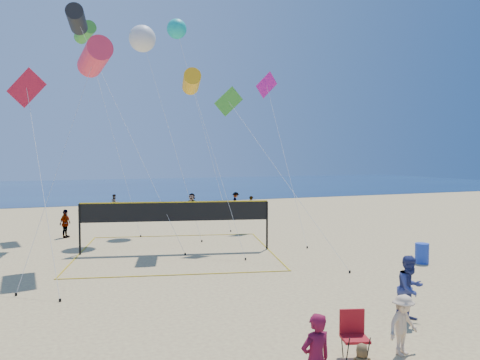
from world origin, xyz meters
name	(u,v)px	position (x,y,z in m)	size (l,w,h in m)	color
ground	(325,351)	(0.00, 0.00, 0.00)	(120.00, 120.00, 0.00)	#D0BB75
ocean	(103,188)	(0.00, 62.00, 0.01)	(140.00, 50.00, 0.03)	#10244F
bystander_a	(410,288)	(3.39, 0.92, 0.96)	(0.93, 0.72, 1.91)	navy
bystander_b	(403,325)	(1.64, -0.85, 0.73)	(0.94, 0.54, 1.46)	beige
far_person_0	(65,224)	(-5.74, 19.20, 0.83)	(0.97, 0.40, 1.66)	gray
far_person_1	(192,205)	(3.60, 25.51, 0.93)	(1.72, 0.55, 1.86)	gray
far_person_2	(251,207)	(7.82, 23.52, 0.84)	(0.61, 0.40, 1.67)	gray
far_person_3	(115,203)	(-1.68, 30.85, 0.76)	(0.73, 0.57, 1.51)	gray
far_person_4	(236,202)	(8.07, 27.63, 0.83)	(1.07, 0.62, 1.66)	gray
camp_chair	(354,331)	(0.44, -0.55, 0.63)	(0.74, 0.86, 1.24)	maroon
trash_barrel	(422,253)	(8.99, 6.55, 0.45)	(0.59, 0.59, 0.89)	#1B3CB4
volleyball_net	(176,217)	(-0.65, 12.93, 1.73)	(11.27, 11.16, 2.52)	black
kite_0	(95,57)	(-4.42, 12.58, 9.23)	(3.81, 6.31, 9.97)	#EF2D4B
kite_1	(77,19)	(-4.91, 18.80, 12.52)	(5.20, 8.06, 13.18)	black
kite_2	(191,82)	(0.53, 14.18, 8.64)	(2.05, 5.39, 9.23)	gold
kite_3	(28,97)	(-7.13, 11.28, 7.18)	(1.96, 5.39, 8.40)	red
kite_4	(234,109)	(2.66, 13.46, 7.22)	(3.33, 7.86, 8.49)	green
kite_5	(268,91)	(7.18, 19.07, 9.10)	(2.30, 8.40, 10.51)	#D81A9E
kite_6	(142,39)	(-1.19, 18.96, 11.81)	(3.50, 4.95, 12.61)	silver
kite_7	(177,29)	(1.52, 21.45, 13.26)	(3.30, 4.57, 13.93)	#14B6A8
kite_8	(85,33)	(-4.30, 22.04, 12.63)	(3.42, 5.33, 13.21)	green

